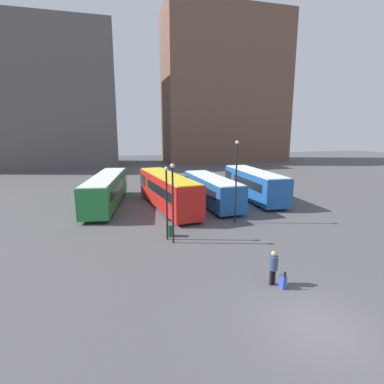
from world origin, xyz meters
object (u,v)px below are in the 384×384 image
at_px(bus_2, 211,189).
at_px(trash_bin, 170,230).
at_px(traveler, 273,265).
at_px(lamp_post_2, 173,197).
at_px(lamp_post_1, 167,197).
at_px(bus_0, 107,189).
at_px(bus_1, 167,190).
at_px(suitcase, 283,282).
at_px(bus_3, 254,183).
at_px(lamp_post_0, 236,176).

bearing_deg(bus_2, trash_bin, 142.25).
bearing_deg(traveler, lamp_post_2, 20.94).
height_order(lamp_post_1, lamp_post_2, lamp_post_2).
relative_size(bus_0, lamp_post_2, 2.44).
distance_m(bus_1, suitcase, 16.25).
bearing_deg(suitcase, bus_2, -13.92).
distance_m(bus_0, lamp_post_1, 11.58).
relative_size(bus_3, trash_bin, 13.13).
bearing_deg(trash_bin, bus_1, 80.66).
height_order(bus_3, trash_bin, bus_3).
distance_m(lamp_post_0, lamp_post_1, 6.37).
bearing_deg(bus_3, trash_bin, 132.15).
height_order(bus_3, suitcase, bus_3).
xyz_separation_m(traveler, lamp_post_2, (-3.43, 6.57, 2.09)).
bearing_deg(lamp_post_2, traveler, -62.41).
bearing_deg(bus_1, bus_0, 58.68).
height_order(bus_0, suitcase, bus_0).
height_order(traveler, trash_bin, traveler).
relative_size(bus_2, suitcase, 12.07).
xyz_separation_m(traveler, lamp_post_1, (-3.70, 7.30, 1.94)).
height_order(suitcase, trash_bin, suitcase).
relative_size(bus_2, lamp_post_2, 2.01).
height_order(bus_1, lamp_post_0, lamp_post_0).
height_order(lamp_post_0, lamp_post_1, lamp_post_0).
relative_size(bus_1, lamp_post_2, 2.35).
height_order(bus_1, bus_3, bus_1).
bearing_deg(suitcase, lamp_post_2, 21.46).
height_order(bus_1, bus_2, bus_1).
bearing_deg(lamp_post_1, traveler, -63.15).
height_order(bus_0, traveler, bus_0).
bearing_deg(bus_1, traveler, -178.90).
relative_size(bus_1, bus_2, 1.16).
relative_size(bus_2, bus_3, 0.94).
relative_size(bus_3, lamp_post_1, 2.26).
relative_size(bus_1, bus_3, 1.10).
bearing_deg(trash_bin, traveler, -66.83).
xyz_separation_m(lamp_post_0, lamp_post_1, (-5.91, -2.23, -0.80)).
bearing_deg(lamp_post_0, suitcase, -100.89).
distance_m(suitcase, lamp_post_2, 8.40).
height_order(bus_2, trash_bin, bus_2).
distance_m(bus_1, traveler, 15.74).
distance_m(bus_0, lamp_post_0, 13.22).
height_order(bus_2, bus_3, bus_3).
xyz_separation_m(bus_0, lamp_post_2, (4.17, -11.55, 1.49)).
bearing_deg(lamp_post_1, bus_3, 40.57).
xyz_separation_m(traveler, trash_bin, (-3.37, 7.87, -0.59)).
distance_m(traveler, lamp_post_2, 7.70).
height_order(bus_3, traveler, bus_3).
xyz_separation_m(bus_3, suitcase, (-7.27, -17.37, -1.34)).
height_order(bus_0, bus_3, bus_3).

